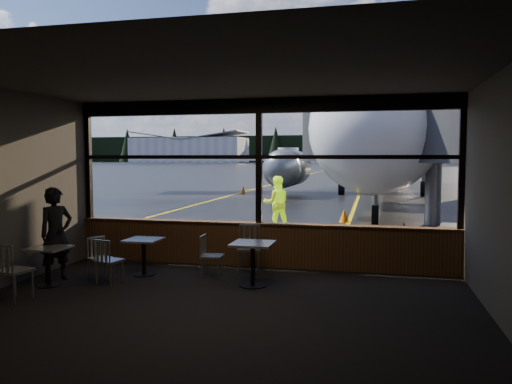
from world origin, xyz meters
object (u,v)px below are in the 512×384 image
(cafe_table_near, at_px, (253,265))
(chair_mid_s, at_px, (109,261))
(jet_bridge, at_px, (418,149))
(ground_crew, at_px, (277,203))
(passenger, at_px, (56,234))
(chair_left_s, at_px, (14,271))
(airliner, at_px, (383,97))
(chair_mid_w, at_px, (101,259))
(chair_near_w, at_px, (212,257))
(cone_nose, at_px, (344,216))
(chair_near_n, at_px, (249,249))
(cone_wing, at_px, (244,189))
(cafe_table_left, at_px, (49,267))
(cafe_table_mid, at_px, (144,257))

(cafe_table_near, xyz_separation_m, chair_mid_s, (-2.55, -0.45, 0.03))
(jet_bridge, distance_m, ground_crew, 4.56)
(chair_mid_s, distance_m, passenger, 1.18)
(jet_bridge, bearing_deg, passenger, -132.83)
(ground_crew, bearing_deg, chair_left_s, 52.70)
(airliner, bearing_deg, jet_bridge, -85.07)
(chair_mid_w, bearing_deg, chair_mid_s, 87.06)
(chair_near_w, height_order, cone_nose, chair_near_w)
(chair_near_w, height_order, ground_crew, ground_crew)
(jet_bridge, relative_size, chair_near_n, 12.03)
(cone_nose, height_order, cone_wing, cone_nose)
(chair_near_w, distance_m, chair_left_s, 3.38)
(cafe_table_near, height_order, chair_near_n, chair_near_n)
(ground_crew, bearing_deg, jet_bridge, 163.39)
(chair_near_n, relative_size, ground_crew, 0.57)
(airliner, height_order, jet_bridge, airliner)
(jet_bridge, relative_size, cone_wing, 25.06)
(chair_mid_w, relative_size, cone_wing, 1.77)
(chair_mid_w, bearing_deg, cone_wing, -140.64)
(cafe_table_near, distance_m, chair_near_n, 1.03)
(chair_mid_s, bearing_deg, chair_mid_w, 158.39)
(chair_near_n, height_order, chair_mid_w, chair_near_n)
(airliner, distance_m, chair_near_w, 22.24)
(chair_near_w, xyz_separation_m, chair_near_n, (0.58, 0.56, 0.07))
(cone_wing, bearing_deg, chair_mid_s, -81.34)
(chair_near_n, xyz_separation_m, ground_crew, (-0.57, 5.86, 0.37))
(airliner, distance_m, ground_crew, 16.06)
(cone_wing, bearing_deg, chair_mid_w, -81.97)
(cafe_table_left, xyz_separation_m, cone_wing, (-2.49, 23.18, -0.12))
(jet_bridge, height_order, chair_mid_w, jet_bridge)
(chair_left_s, bearing_deg, chair_mid_s, 61.55)
(jet_bridge, bearing_deg, cone_wing, 121.56)
(chair_near_n, relative_size, passenger, 0.55)
(airliner, relative_size, cafe_table_left, 53.80)
(chair_mid_s, relative_size, chair_left_s, 0.88)
(ground_crew, relative_size, cone_wing, 3.68)
(cafe_table_near, xyz_separation_m, cone_wing, (-6.02, 22.36, -0.16))
(ground_crew, bearing_deg, cafe_table_mid, 57.69)
(cone_wing, bearing_deg, jet_bridge, -58.44)
(cafe_table_near, distance_m, chair_mid_s, 2.59)
(cafe_table_mid, distance_m, ground_crew, 6.66)
(jet_bridge, distance_m, chair_near_w, 8.20)
(jet_bridge, distance_m, cone_wing, 18.05)
(chair_mid_w, distance_m, chair_left_s, 1.63)
(cafe_table_mid, xyz_separation_m, chair_near_w, (1.37, 0.08, 0.06))
(chair_near_n, xyz_separation_m, chair_mid_w, (-2.52, -1.23, -0.07))
(chair_near_w, bearing_deg, ground_crew, 176.83)
(cafe_table_near, height_order, cafe_table_left, cafe_table_near)
(cone_nose, distance_m, cone_wing, 14.90)
(airliner, bearing_deg, passenger, -103.82)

